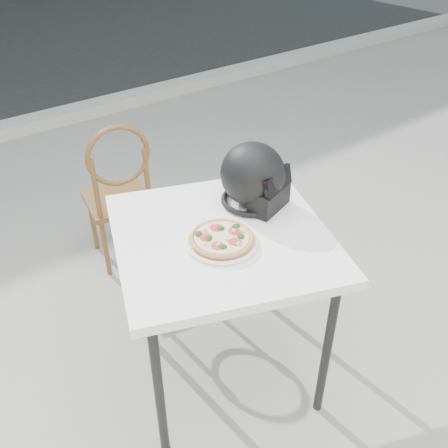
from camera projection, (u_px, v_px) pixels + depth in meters
ground at (117, 335)px, 2.77m from camera, size 80.00×80.00×0.00m
cafe_table_main at (222, 248)px, 2.16m from camera, size 1.15×1.15×0.85m
plate at (222, 242)px, 2.05m from camera, size 0.36×0.36×0.02m
pizza at (222, 238)px, 2.04m from camera, size 0.32×0.32×0.03m
helmet at (254, 178)px, 2.24m from camera, size 0.36×0.37×0.29m
cafe_chair_main at (119, 188)px, 2.99m from camera, size 0.45×0.45×1.00m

